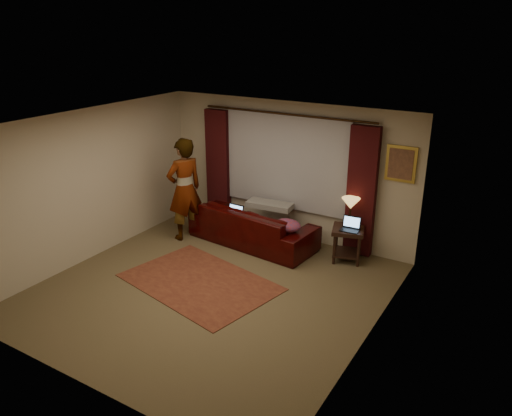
{
  "coord_description": "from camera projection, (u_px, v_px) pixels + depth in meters",
  "views": [
    {
      "loc": [
        4.12,
        -5.48,
        3.96
      ],
      "look_at": [
        0.1,
        1.2,
        1.0
      ],
      "focal_mm": 35.0,
      "sensor_mm": 36.0,
      "label": 1
    }
  ],
  "objects": [
    {
      "name": "tiffany_lamp",
      "position": [
        350.0,
        212.0,
        8.55
      ],
      "size": [
        0.32,
        0.32,
        0.51
      ],
      "primitive_type": null,
      "rotation": [
        0.0,
        0.0,
        0.02
      ],
      "color": "#A3893E",
      "rests_on": "end_table"
    },
    {
      "name": "end_table",
      "position": [
        347.0,
        244.0,
        8.65
      ],
      "size": [
        0.66,
        0.66,
        0.61
      ],
      "primitive_type": "cube",
      "rotation": [
        0.0,
        0.0,
        0.3
      ],
      "color": "black",
      "rests_on": "floor"
    },
    {
      "name": "floor",
      "position": [
        211.0,
        290.0,
        7.78
      ],
      "size": [
        5.0,
        5.0,
        0.01
      ],
      "primitive_type": "cube",
      "color": "brown",
      "rests_on": "ground"
    },
    {
      "name": "drape_left",
      "position": [
        218.0,
        167.0,
        10.0
      ],
      "size": [
        0.5,
        0.14,
        2.3
      ],
      "primitive_type": "cube",
      "color": "#340B0D",
      "rests_on": "floor"
    },
    {
      "name": "ceiling",
      "position": [
        205.0,
        125.0,
        6.86
      ],
      "size": [
        5.0,
        5.0,
        0.02
      ],
      "primitive_type": "cube",
      "color": "silver",
      "rests_on": "ground"
    },
    {
      "name": "wall_right",
      "position": [
        373.0,
        251.0,
        6.11
      ],
      "size": [
        0.02,
        5.0,
        2.6
      ],
      "primitive_type": "cube",
      "color": "#C2B69C",
      "rests_on": "ground"
    },
    {
      "name": "curtain_rod",
      "position": [
        286.0,
        114.0,
        8.85
      ],
      "size": [
        0.04,
        0.04,
        3.4
      ],
      "primitive_type": "cylinder",
      "color": "black",
      "rests_on": "wall_back"
    },
    {
      "name": "drape_right",
      "position": [
        362.0,
        192.0,
        8.55
      ],
      "size": [
        0.5,
        0.14,
        2.3
      ],
      "primitive_type": "cube",
      "color": "#340B0D",
      "rests_on": "floor"
    },
    {
      "name": "area_rug",
      "position": [
        200.0,
        282.0,
        8.0
      ],
      "size": [
        2.67,
        2.06,
        0.01
      ],
      "primitive_type": "cube",
      "rotation": [
        0.0,
        0.0,
        -0.21
      ],
      "color": "brown",
      "rests_on": "floor"
    },
    {
      "name": "sofa",
      "position": [
        253.0,
        219.0,
        9.26
      ],
      "size": [
        2.52,
        1.28,
        0.98
      ],
      "primitive_type": "imported",
      "rotation": [
        0.0,
        0.0,
        3.04
      ],
      "color": "black",
      "rests_on": "floor"
    },
    {
      "name": "sheer_curtain",
      "position": [
        286.0,
        161.0,
        9.2
      ],
      "size": [
        2.5,
        0.05,
        1.8
      ],
      "primitive_type": "cube",
      "color": "#A3A2AA",
      "rests_on": "wall_back"
    },
    {
      "name": "wall_left",
      "position": [
        90.0,
        185.0,
        8.52
      ],
      "size": [
        0.02,
        5.0,
        2.6
      ],
      "primitive_type": "cube",
      "color": "#C2B69C",
      "rests_on": "ground"
    },
    {
      "name": "clothing_pile",
      "position": [
        287.0,
        226.0,
        8.67
      ],
      "size": [
        0.57,
        0.49,
        0.21
      ],
      "primitive_type": "ellipsoid",
      "rotation": [
        0.0,
        0.0,
        -0.27
      ],
      "color": "#77314D",
      "rests_on": "sofa"
    },
    {
      "name": "laptop_sofa",
      "position": [
        233.0,
        213.0,
        9.22
      ],
      "size": [
        0.33,
        0.36,
        0.23
      ],
      "primitive_type": null,
      "rotation": [
        0.0,
        0.0,
        -0.03
      ],
      "color": "black",
      "rests_on": "sofa"
    },
    {
      "name": "laptop_table",
      "position": [
        350.0,
        224.0,
        8.4
      ],
      "size": [
        0.33,
        0.36,
        0.22
      ],
      "primitive_type": null,
      "rotation": [
        0.0,
        0.0,
        0.08
      ],
      "color": "black",
      "rests_on": "end_table"
    },
    {
      "name": "picture_frame",
      "position": [
        401.0,
        164.0,
        8.13
      ],
      "size": [
        0.5,
        0.04,
        0.6
      ],
      "primitive_type": "cube",
      "color": "gold",
      "rests_on": "wall_back"
    },
    {
      "name": "throw_blanket",
      "position": [
        270.0,
        192.0,
        9.18
      ],
      "size": [
        0.89,
        0.43,
        0.1
      ],
      "primitive_type": "cube",
      "rotation": [
        0.0,
        0.0,
        0.1
      ],
      "color": "gray",
      "rests_on": "sofa"
    },
    {
      "name": "wall_front",
      "position": [
        69.0,
        285.0,
        5.32
      ],
      "size": [
        5.0,
        0.02,
        2.6
      ],
      "primitive_type": "cube",
      "color": "#C2B69C",
      "rests_on": "ground"
    },
    {
      "name": "person",
      "position": [
        185.0,
        189.0,
        9.32
      ],
      "size": [
        0.75,
        0.75,
        1.96
      ],
      "primitive_type": "imported",
      "rotation": [
        0.0,
        0.0,
        -1.95
      ],
      "color": "gray",
      "rests_on": "floor"
    },
    {
      "name": "wall_back",
      "position": [
        287.0,
        171.0,
        9.32
      ],
      "size": [
        5.0,
        0.02,
        2.6
      ],
      "primitive_type": "cube",
      "color": "#C2B69C",
      "rests_on": "ground"
    }
  ]
}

